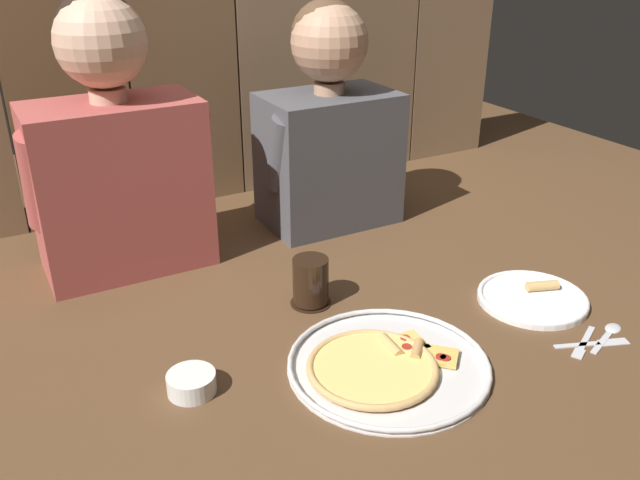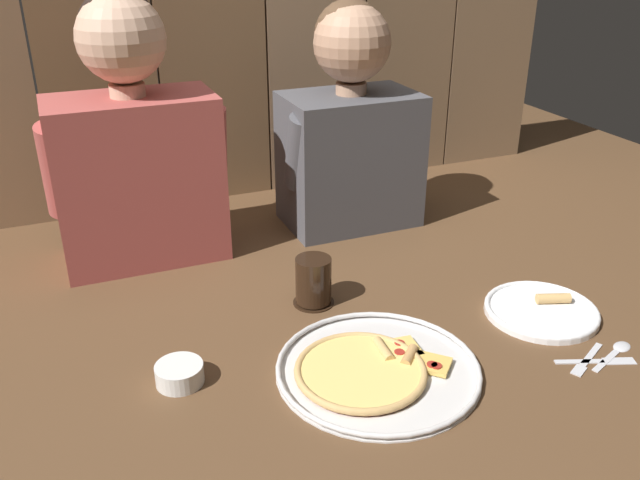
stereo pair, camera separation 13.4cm
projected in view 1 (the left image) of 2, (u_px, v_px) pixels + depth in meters
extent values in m
plane|color=brown|center=(339.00, 341.00, 1.34)|extent=(3.20, 3.20, 0.00)
cylinder|color=silver|center=(388.00, 366.00, 1.26)|extent=(0.38, 0.38, 0.01)
torus|color=silver|center=(389.00, 363.00, 1.25)|extent=(0.38, 0.38, 0.01)
cylinder|color=#B23823|center=(374.00, 369.00, 1.24)|extent=(0.24, 0.24, 0.00)
cylinder|color=#F4D170|center=(374.00, 367.00, 1.24)|extent=(0.23, 0.23, 0.01)
torus|color=tan|center=(374.00, 367.00, 1.24)|extent=(0.25, 0.25, 0.01)
cube|color=#EFC660|center=(407.00, 344.00, 1.31)|extent=(0.08, 0.07, 0.01)
cylinder|color=tan|center=(391.00, 346.00, 1.29)|extent=(0.03, 0.07, 0.02)
cylinder|color=#A3281E|center=(407.00, 347.00, 1.29)|extent=(0.02, 0.02, 0.00)
cylinder|color=#A3281E|center=(405.00, 338.00, 1.32)|extent=(0.02, 0.02, 0.00)
cube|color=#EABC56|center=(437.00, 356.00, 1.27)|extent=(0.09, 0.10, 0.01)
cylinder|color=tan|center=(417.00, 350.00, 1.28)|extent=(0.05, 0.05, 0.02)
cylinder|color=#A3281E|center=(441.00, 357.00, 1.26)|extent=(0.02, 0.02, 0.00)
cylinder|color=#A3281E|center=(445.00, 358.00, 1.26)|extent=(0.02, 0.02, 0.00)
cylinder|color=white|center=(532.00, 299.00, 1.48)|extent=(0.24, 0.24, 0.01)
torus|color=white|center=(533.00, 297.00, 1.47)|extent=(0.24, 0.24, 0.01)
cylinder|color=tan|center=(542.00, 286.00, 1.49)|extent=(0.08, 0.04, 0.02)
cylinder|color=black|center=(311.00, 302.00, 1.47)|extent=(0.09, 0.09, 0.01)
cylinder|color=black|center=(311.00, 280.00, 1.45)|extent=(0.08, 0.08, 0.10)
cylinder|color=white|center=(192.00, 383.00, 1.19)|extent=(0.09, 0.09, 0.04)
cylinder|color=#B23823|center=(191.00, 379.00, 1.18)|extent=(0.07, 0.07, 0.02)
cube|color=silver|center=(587.00, 337.00, 1.35)|extent=(0.09, 0.06, 0.01)
cube|color=silver|center=(578.00, 353.00, 1.30)|extent=(0.04, 0.03, 0.01)
cube|color=silver|center=(577.00, 345.00, 1.32)|extent=(0.09, 0.04, 0.01)
cube|color=silver|center=(614.00, 342.00, 1.33)|extent=(0.06, 0.04, 0.00)
cube|color=silver|center=(602.00, 342.00, 1.33)|extent=(0.09, 0.05, 0.01)
ellipsoid|color=silver|center=(613.00, 327.00, 1.38)|extent=(0.05, 0.04, 0.01)
cube|color=#AD4C47|center=(120.00, 187.00, 1.56)|extent=(0.38, 0.21, 0.40)
cylinder|color=#DBAD8E|center=(108.00, 95.00, 1.46)|extent=(0.08, 0.08, 0.03)
sphere|color=#DBAD8E|center=(100.00, 42.00, 1.42)|extent=(0.20, 0.20, 0.20)
sphere|color=black|center=(98.00, 34.00, 1.42)|extent=(0.18, 0.18, 0.18)
cylinder|color=#AD4C47|center=(40.00, 180.00, 1.42)|extent=(0.08, 0.13, 0.23)
cylinder|color=#AD4C47|center=(195.00, 156.00, 1.57)|extent=(0.08, 0.11, 0.23)
cube|color=#4C4C51|center=(329.00, 159.00, 1.81)|extent=(0.35, 0.23, 0.36)
cylinder|color=tan|center=(329.00, 88.00, 1.73)|extent=(0.08, 0.08, 0.03)
sphere|color=tan|center=(329.00, 42.00, 1.68)|extent=(0.20, 0.20, 0.20)
sphere|color=brown|center=(327.00, 36.00, 1.68)|extent=(0.18, 0.18, 0.18)
cylinder|color=#4C4C51|center=(283.00, 153.00, 1.69)|extent=(0.08, 0.13, 0.21)
cylinder|color=#4C4C51|center=(386.00, 136.00, 1.82)|extent=(0.08, 0.11, 0.21)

